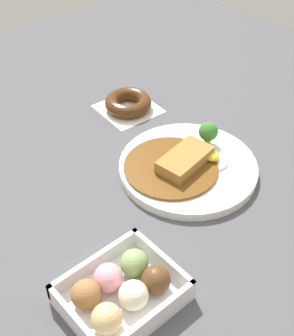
% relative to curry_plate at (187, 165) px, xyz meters
% --- Properties ---
extents(ground_plane, '(1.60, 1.60, 0.00)m').
position_rel_curry_plate_xyz_m(ground_plane, '(0.10, -0.02, -0.01)').
color(ground_plane, '#4C4C51').
extents(curry_plate, '(0.28, 0.28, 0.07)m').
position_rel_curry_plate_xyz_m(curry_plate, '(0.00, 0.00, 0.00)').
color(curry_plate, white).
rests_on(curry_plate, ground_plane).
extents(donut_box, '(0.17, 0.14, 0.06)m').
position_rel_curry_plate_xyz_m(donut_box, '(0.29, 0.15, 0.01)').
color(donut_box, white).
rests_on(donut_box, ground_plane).
extents(chocolate_ring_donut, '(0.14, 0.14, 0.03)m').
position_rel_curry_plate_xyz_m(chocolate_ring_donut, '(-0.05, -0.25, 0.00)').
color(chocolate_ring_donut, white).
rests_on(chocolate_ring_donut, ground_plane).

